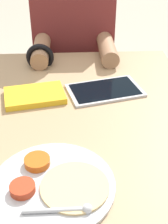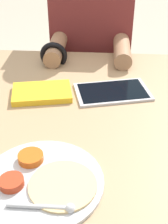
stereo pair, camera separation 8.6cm
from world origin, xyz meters
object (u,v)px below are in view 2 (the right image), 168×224
Objects in this scene: red_notebook at (42,93)px; tablet_device at (112,92)px; thali_tray at (42,181)px; person_diner at (91,69)px.

red_notebook reaches higher than tablet_device.
red_notebook is (-0.07, 0.40, 0.00)m from thali_tray.
person_diner is (0.14, 0.53, -0.16)m from red_notebook.
person_diner is at bearing 85.88° from thali_tray.
thali_tray is 1.33× the size of red_notebook.
tablet_device is 0.53m from person_diner.
thali_tray is 0.46m from tablet_device.
red_notebook is 0.24m from tablet_device.
tablet_device is (0.16, 0.43, -0.00)m from thali_tray.
red_notebook is at bearing 100.52° from thali_tray.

